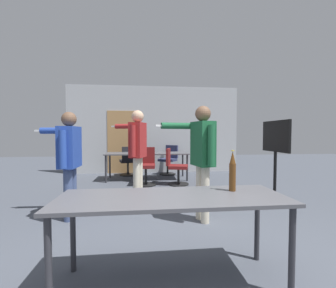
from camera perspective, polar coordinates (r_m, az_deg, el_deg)
back_wall at (r=7.55m, az=-3.61°, el=3.59°), size 5.67×0.12×2.88m
conference_table_near at (r=1.96m, az=1.19°, el=-15.19°), size 1.92×0.66×0.75m
conference_table_far at (r=6.39m, az=-5.35°, el=-2.76°), size 2.30×0.83×0.75m
tv_screen at (r=5.04m, az=25.64°, el=-1.80°), size 0.44×0.91×1.55m
person_right_polo at (r=3.31m, az=8.59°, el=-1.86°), size 0.84×0.58×1.69m
person_near_casual at (r=4.31m, az=-7.86°, el=-0.49°), size 0.72×0.75×1.73m
person_left_plaid at (r=3.67m, az=-23.91°, el=-2.54°), size 0.74×0.63×1.61m
office_chair_far_right at (r=7.22m, az=0.22°, el=-4.27°), size 0.67×0.69×0.92m
office_chair_near_pushed at (r=5.76m, az=-5.61°, el=-5.85°), size 0.52×0.57×0.94m
office_chair_mid_tucked at (r=5.72m, az=1.90°, el=-6.09°), size 0.61×0.56×0.92m
office_chair_far_left at (r=7.07m, az=-10.05°, el=-4.56°), size 0.56×0.61×0.91m
beer_bottle at (r=2.16m, az=16.06°, el=-6.80°), size 0.06×0.06×0.37m
drink_cup at (r=6.37m, az=-4.00°, el=-1.77°), size 0.08×0.08×0.11m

